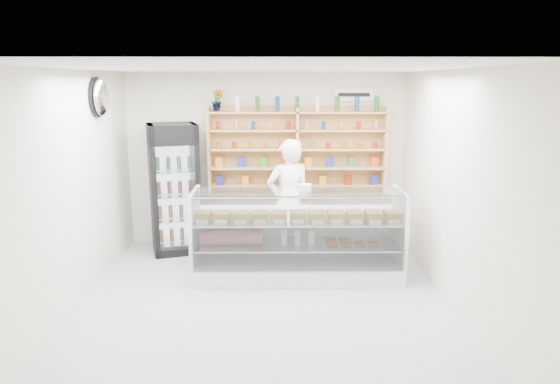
{
  "coord_description": "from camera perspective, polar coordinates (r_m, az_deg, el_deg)",
  "views": [
    {
      "loc": [
        0.17,
        -5.58,
        2.66
      ],
      "look_at": [
        0.22,
        0.9,
        1.22
      ],
      "focal_mm": 32.0,
      "sensor_mm": 36.0,
      "label": 1
    }
  ],
  "objects": [
    {
      "name": "display_counter",
      "position": [
        6.93,
        1.98,
        -6.98
      ],
      "size": [
        2.83,
        0.84,
        1.23
      ],
      "color": "white",
      "rests_on": "floor"
    },
    {
      "name": "shop_worker",
      "position": [
        7.42,
        0.99,
        -0.99
      ],
      "size": [
        0.78,
        0.63,
        1.85
      ],
      "primitive_type": "imported",
      "rotation": [
        0.0,
        0.0,
        3.45
      ],
      "color": "white",
      "rests_on": "floor"
    },
    {
      "name": "security_mirror",
      "position": [
        7.17,
        -19.78,
        10.15
      ],
      "size": [
        0.15,
        0.5,
        0.5
      ],
      "primitive_type": "ellipsoid",
      "color": "silver",
      "rests_on": "left_wall"
    },
    {
      "name": "drinks_cooler",
      "position": [
        7.99,
        -11.98,
        0.41
      ],
      "size": [
        0.91,
        0.89,
        2.03
      ],
      "rotation": [
        0.0,
        0.0,
        0.3
      ],
      "color": "black",
      "rests_on": "floor"
    },
    {
      "name": "room",
      "position": [
        5.72,
        -2.09,
        -0.18
      ],
      "size": [
        5.0,
        5.0,
        5.0
      ],
      "color": "#A8A9AD",
      "rests_on": "ground"
    },
    {
      "name": "wall_sign",
      "position": [
        8.14,
        8.43,
        10.94
      ],
      "size": [
        0.62,
        0.03,
        0.2
      ],
      "primitive_type": "cube",
      "color": "white",
      "rests_on": "back_wall"
    },
    {
      "name": "wall_shelving",
      "position": [
        7.99,
        1.97,
        4.89
      ],
      "size": [
        2.84,
        0.28,
        1.33
      ],
      "color": "tan",
      "rests_on": "back_wall"
    },
    {
      "name": "potted_plant",
      "position": [
        7.97,
        -7.15,
        10.34
      ],
      "size": [
        0.23,
        0.21,
        0.34
      ],
      "primitive_type": "imported",
      "rotation": [
        0.0,
        0.0,
        -0.38
      ],
      "color": "#1E6626",
      "rests_on": "wall_shelving"
    }
  ]
}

